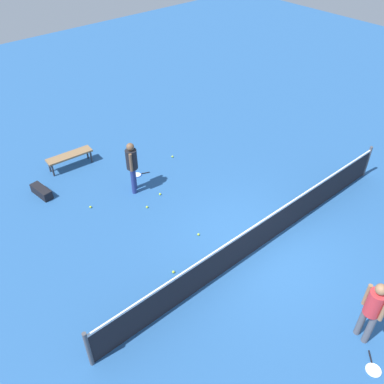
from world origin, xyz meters
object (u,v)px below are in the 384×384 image
tennis_ball_by_net (160,194)px  courtside_bench (69,156)px  tennis_ball_stray_left (198,234)px  tennis_racket_far_player (373,369)px  equipment_bag (41,191)px  tennis_racket_near_player (138,175)px  tennis_ball_midcourt (173,272)px  player_near_side (132,163)px  tennis_ball_near_player (90,207)px  player_far_side (373,308)px  tennis_ball_baseline (172,157)px  tennis_ball_stray_right (147,207)px

tennis_ball_by_net → courtside_bench: courtside_bench is taller
tennis_ball_stray_left → tennis_racket_far_player: bearing=91.6°
tennis_racket_far_player → equipment_bag: 9.96m
tennis_racket_near_player → tennis_ball_midcourt: tennis_ball_midcourt is taller
player_near_side → tennis_ball_near_player: player_near_side is taller
player_far_side → equipment_bag: player_far_side is taller
player_near_side → tennis_ball_midcourt: size_ratio=25.76×
tennis_ball_baseline → equipment_bag: bearing=-13.0°
player_near_side → tennis_racket_far_player: size_ratio=3.13×
player_near_side → player_far_side: same height
player_far_side → tennis_racket_near_player: player_far_side is taller
equipment_bag → tennis_ball_midcourt: bearing=102.6°
player_far_side → tennis_ball_stray_right: bearing=-81.2°
player_near_side → tennis_ball_baseline: bearing=-161.4°
tennis_ball_by_net → tennis_ball_baseline: size_ratio=1.00×
tennis_ball_baseline → tennis_racket_far_player: bearing=78.8°
tennis_ball_baseline → equipment_bag: equipment_bag is taller
tennis_ball_by_net → player_near_side: bearing=-56.5°
tennis_racket_near_player → player_far_side: bearing=91.9°
tennis_racket_near_player → tennis_ball_by_net: bearing=86.7°
tennis_racket_near_player → tennis_ball_stray_right: 1.71m
tennis_ball_stray_right → tennis_ball_midcourt: bearing=68.7°
tennis_ball_midcourt → courtside_bench: 5.82m
tennis_ball_stray_right → tennis_ball_baseline: bearing=-144.2°
courtside_bench → player_near_side: bearing=109.8°
tennis_ball_baseline → tennis_ball_stray_left: 3.92m
player_near_side → tennis_ball_stray_right: bearing=77.7°
tennis_ball_by_net → tennis_ball_stray_left: (0.27, 2.08, 0.00)m
tennis_ball_stray_right → equipment_bag: size_ratio=0.08×
tennis_racket_near_player → tennis_ball_near_player: size_ratio=9.17×
player_near_side → courtside_bench: player_near_side is taller
courtside_bench → tennis_ball_stray_left: bearing=101.6°
tennis_ball_midcourt → tennis_ball_baseline: (-3.19, -4.05, 0.00)m
tennis_ball_near_player → tennis_ball_by_net: 2.10m
tennis_racket_far_player → tennis_ball_stray_left: tennis_ball_stray_left is taller
tennis_ball_stray_left → tennis_ball_stray_right: bearing=-78.0°
player_far_side → tennis_ball_near_player: size_ratio=25.76×
tennis_ball_midcourt → tennis_ball_stray_left: same height
player_near_side → tennis_ball_near_player: (1.46, -0.16, -0.98)m
tennis_racket_near_player → tennis_ball_midcourt: 4.33m
tennis_racket_near_player → tennis_ball_by_net: tennis_ball_by_net is taller
player_far_side → courtside_bench: player_far_side is taller
player_far_side → player_near_side: bearing=-83.9°
tennis_racket_near_player → equipment_bag: bearing=-20.7°
player_near_side → player_far_side: size_ratio=1.00×
tennis_ball_near_player → tennis_ball_midcourt: (-0.31, 3.52, 0.00)m
courtside_bench → player_far_side: bearing=99.7°
tennis_ball_stray_right → player_near_side: bearing=-102.3°
tennis_ball_by_net → tennis_ball_near_player: bearing=-23.9°
player_far_side → tennis_ball_near_player: bearing=-73.3°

